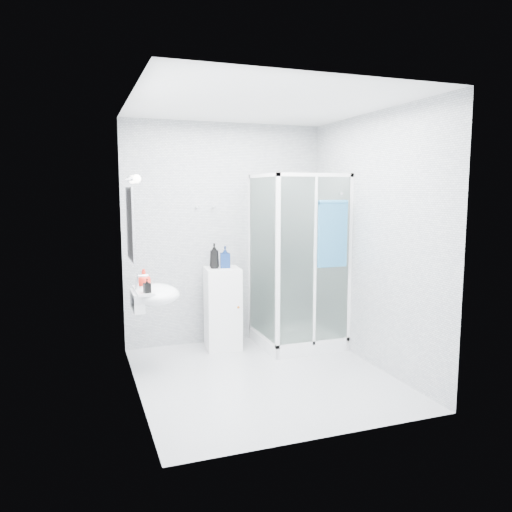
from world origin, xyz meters
name	(u,v)px	position (x,y,z in m)	size (l,w,h in m)	color
room	(264,245)	(0.00, 0.00, 1.30)	(2.40, 2.60, 2.60)	silver
shower_enclosure	(294,309)	(0.67, 0.77, 0.45)	(0.90, 0.95, 2.00)	white
wall_basin	(153,295)	(-0.99, 0.45, 0.80)	(0.46, 0.56, 0.35)	white
mirror	(130,224)	(-1.19, 0.45, 1.50)	(0.02, 0.60, 0.70)	white
vanity_lights	(134,179)	(-1.14, 0.45, 1.92)	(0.10, 0.40, 0.08)	silver
wall_hooks	(205,207)	(-0.25, 1.26, 1.62)	(0.23, 0.06, 0.03)	silver
storage_cabinet	(223,308)	(-0.12, 1.00, 0.47)	(0.42, 0.43, 0.94)	white
hand_towel	(333,232)	(0.93, 0.36, 1.37)	(0.34, 0.05, 0.72)	#266693
shampoo_bottle_a	(214,256)	(-0.21, 1.02, 1.08)	(0.11, 0.11, 0.29)	black
shampoo_bottle_b	(225,257)	(-0.08, 1.02, 1.06)	(0.11, 0.11, 0.25)	navy
soap_dispenser_orange	(144,278)	(-1.06, 0.57, 0.95)	(0.14, 0.14, 0.18)	red
soap_dispenser_black	(147,286)	(-1.07, 0.26, 0.93)	(0.06, 0.06, 0.13)	black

